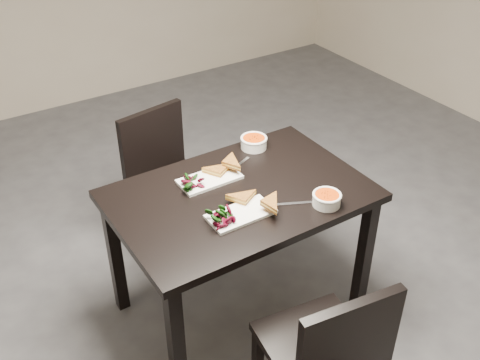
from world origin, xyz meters
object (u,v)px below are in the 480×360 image
Objects in this scene: chair_near at (328,350)px; soup_bowl_near at (327,198)px; plate_far at (210,179)px; soup_bowl_far at (254,142)px; table at (240,209)px; chair_far at (166,173)px; plate_near at (241,214)px.

soup_bowl_near is at bearing 61.12° from chair_near.
soup_bowl_near is at bearing -52.64° from plate_far.
chair_near reaches higher than soup_bowl_far.
table is 8.92× the size of soup_bowl_near.
chair_near is 1.20m from soup_bowl_far.
soup_bowl_far reaches higher than soup_bowl_near.
soup_bowl_far is (0.37, 1.09, 0.30)m from chair_near.
table is 1.41× the size of chair_far.
chair_near reaches higher than table.
plate_near is at bearing 98.64° from chair_near.
chair_far is (-0.06, 0.72, -0.17)m from table.
soup_bowl_near is 0.44× the size of plate_far.
soup_bowl_far is at bearing 50.72° from plate_near.
plate_near is 0.32m from plate_far.
plate_near and plate_far have the same top height.
chair_far is 0.62m from plate_far.
soup_bowl_near reaches higher than plate_far.
soup_bowl_near is 0.61m from soup_bowl_far.
chair_near is at bearing -101.32° from chair_far.
table is 1.41× the size of chair_near.
plate_near is 2.10× the size of soup_bowl_far.
soup_bowl_near is at bearing -90.45° from soup_bowl_far.
chair_near and chair_far have the same top height.
soup_bowl_near is 0.94× the size of soup_bowl_far.
chair_far is at bearing 108.32° from soup_bowl_near.
table is 0.44m from soup_bowl_far.
soup_bowl_far is (0.00, 0.61, 0.00)m from soup_bowl_near.
soup_bowl_near is 0.58m from plate_far.
plate_near is 1.00× the size of plate_far.
plate_far is at bearing -101.68° from chair_far.
soup_bowl_far is at bearing 79.26° from chair_near.
plate_near is 0.60m from soup_bowl_far.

